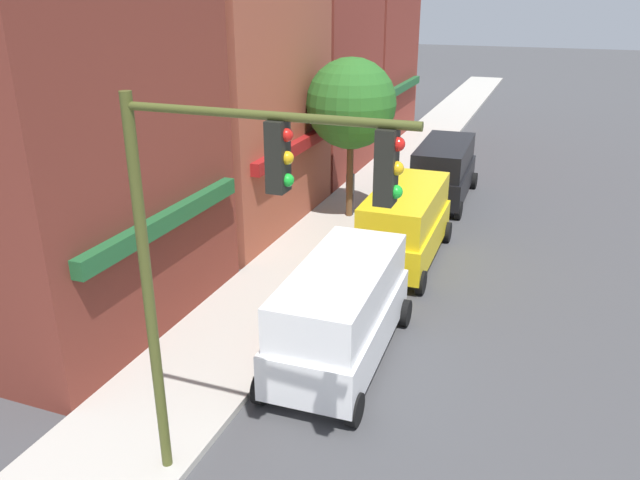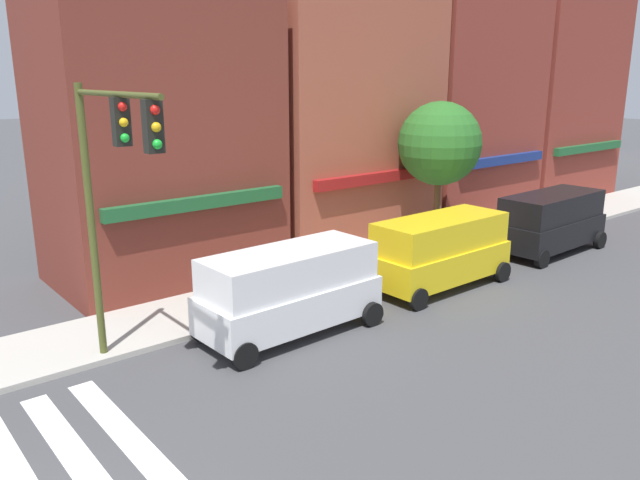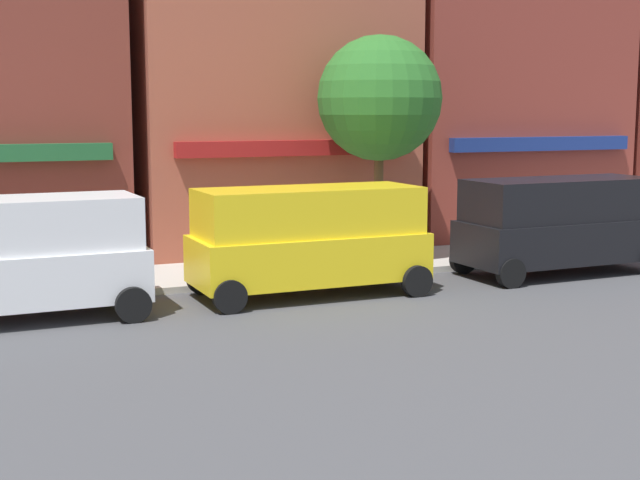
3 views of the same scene
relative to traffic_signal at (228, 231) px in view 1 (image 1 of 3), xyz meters
The scene contains 8 objects.
storefront_row 18.56m from the traffic_signal, 20.83° to the left, with size 30.65×5.30×15.67m.
traffic_signal is the anchor object (origin of this frame).
van_white 5.67m from the traffic_signal, ahead, with size 5.05×2.22×2.34m.
van_yellow 11.12m from the traffic_signal, ahead, with size 5.02×2.22×2.34m.
van_black 17.50m from the traffic_signal, ahead, with size 5.05×2.22×2.34m.
pedestrian_grey_coat 14.44m from the traffic_signal, 10.71° to the left, with size 0.32×0.32×1.77m.
fire_hydrant 6.25m from the traffic_signal, 18.49° to the left, with size 0.24×0.24×0.84m.
street_tree 13.87m from the traffic_signal, 10.75° to the left, with size 3.15×3.15×5.70m.
Camera 1 is at (-3.78, 0.79, 7.90)m, focal length 35.00 mm.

